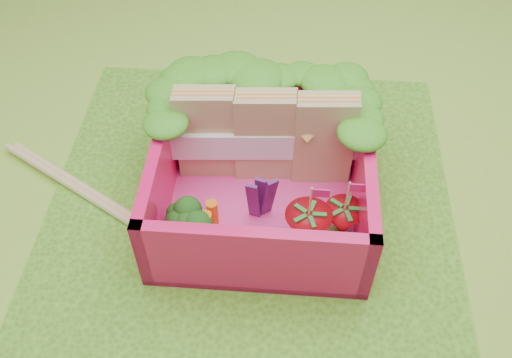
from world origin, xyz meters
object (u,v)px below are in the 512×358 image
object	(u,v)px
bento_box	(262,177)
strawberry_right	(343,221)
strawberry_left	(307,229)
broccoli	(185,223)
chopsticks	(111,207)
sandwich_stack	(266,137)

from	to	relation	value
bento_box	strawberry_right	xyz separation A→B (m)	(0.50, -0.23, -0.10)
bento_box	strawberry_left	bearing A→B (deg)	-47.60
strawberry_left	strawberry_right	world-z (taller)	strawberry_left
strawberry_left	strawberry_right	size ratio (longest dim) A/B	1.08
broccoli	chopsticks	bearing A→B (deg)	156.53
sandwich_stack	strawberry_left	bearing A→B (deg)	-63.42
strawberry_left	chopsticks	distance (m)	1.28
bento_box	sandwich_stack	xyz separation A→B (m)	(0.00, 0.25, 0.10)
sandwich_stack	broccoli	xyz separation A→B (m)	(-0.43, -0.60, -0.15)
bento_box	chopsticks	bearing A→B (deg)	-173.21
sandwich_stack	strawberry_left	distance (m)	0.66
sandwich_stack	strawberry_left	world-z (taller)	sandwich_stack
broccoli	strawberry_right	size ratio (longest dim) A/B	0.71
broccoli	strawberry_right	bearing A→B (deg)	7.46
sandwich_stack	broccoli	world-z (taller)	sandwich_stack
sandwich_stack	broccoli	size ratio (longest dim) A/B	3.56
strawberry_left	strawberry_right	distance (m)	0.23
strawberry_left	bento_box	bearing A→B (deg)	132.40
sandwich_stack	broccoli	distance (m)	0.75
bento_box	strawberry_left	size ratio (longest dim) A/B	2.52
broccoli	chopsticks	size ratio (longest dim) A/B	0.19
sandwich_stack	chopsticks	distance (m)	1.09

